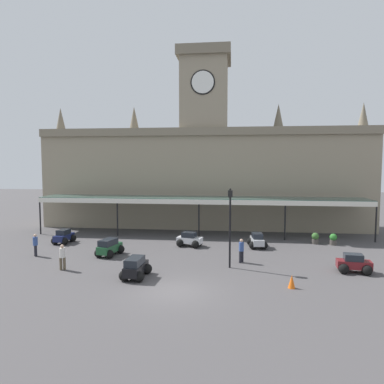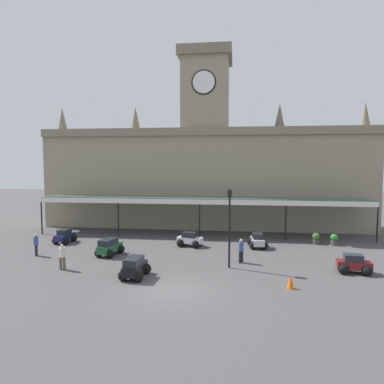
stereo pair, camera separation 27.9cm
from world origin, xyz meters
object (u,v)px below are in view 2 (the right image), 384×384
at_px(pedestrian_crossing_forecourt, 62,256).
at_px(victorian_lamppost, 229,219).
at_px(car_maroon_sedan, 354,265).
at_px(planter_forecourt_centre, 316,238).
at_px(traffic_cone, 291,282).
at_px(car_white_sedan, 190,240).
at_px(car_navy_sedan, 65,237).
at_px(planter_near_kerb, 334,239).
at_px(pedestrian_near_entrance, 241,250).
at_px(car_green_estate, 109,248).
at_px(car_silver_sedan, 257,241).
at_px(car_black_estate, 135,268).
at_px(pedestrian_beside_cars, 36,244).

relative_size(pedestrian_crossing_forecourt, victorian_lamppost, 0.32).
height_order(car_maroon_sedan, planter_forecourt_centre, car_maroon_sedan).
xyz_separation_m(car_maroon_sedan, traffic_cone, (-4.36, -3.33, -0.13)).
relative_size(car_white_sedan, car_maroon_sedan, 1.03).
height_order(car_maroon_sedan, pedestrian_crossing_forecourt, pedestrian_crossing_forecourt).
xyz_separation_m(car_white_sedan, victorian_lamppost, (3.37, -5.66, 2.75)).
bearing_deg(car_navy_sedan, planter_near_kerb, 4.89).
bearing_deg(pedestrian_near_entrance, car_green_estate, 175.47).
bearing_deg(planter_near_kerb, car_green_estate, -162.67).
xyz_separation_m(car_green_estate, car_maroon_sedan, (16.78, -2.20, -0.06)).
height_order(car_silver_sedan, car_maroon_sedan, same).
distance_m(car_black_estate, car_maroon_sedan, 13.67).
distance_m(car_black_estate, planter_forecourt_centre, 16.61).
height_order(car_black_estate, planter_forecourt_centre, car_black_estate).
relative_size(pedestrian_beside_cars, planter_near_kerb, 1.74).
height_order(car_navy_sedan, pedestrian_beside_cars, pedestrian_beside_cars).
bearing_deg(car_white_sedan, pedestrian_beside_cars, -158.19).
height_order(car_white_sedan, planter_near_kerb, car_white_sedan).
bearing_deg(car_silver_sedan, car_green_estate, -160.80).
xyz_separation_m(car_green_estate, traffic_cone, (12.42, -5.53, -0.19)).
distance_m(car_maroon_sedan, car_navy_sedan, 22.86).
distance_m(car_black_estate, traffic_cone, 9.10).
relative_size(pedestrian_near_entrance, pedestrian_beside_cars, 1.00).
relative_size(car_white_sedan, victorian_lamppost, 0.42).
bearing_deg(car_green_estate, planter_near_kerb, 17.33).
distance_m(car_green_estate, planter_forecourt_centre, 17.19).
relative_size(car_green_estate, planter_forecourt_centre, 2.49).
xyz_separation_m(car_white_sedan, planter_forecourt_centre, (10.60, 2.17, -0.01)).
height_order(car_silver_sedan, victorian_lamppost, victorian_lamppost).
bearing_deg(pedestrian_crossing_forecourt, car_black_estate, -10.59).
distance_m(pedestrian_near_entrance, planter_near_kerb, 10.06).
height_order(pedestrian_crossing_forecourt, pedestrian_beside_cars, same).
height_order(car_black_estate, car_navy_sedan, car_black_estate).
xyz_separation_m(car_white_sedan, pedestrian_beside_cars, (-10.99, -4.40, 0.41)).
height_order(car_black_estate, pedestrian_beside_cars, pedestrian_beside_cars).
distance_m(car_white_sedan, car_navy_sedan, 10.95).
bearing_deg(pedestrian_beside_cars, car_white_sedan, 21.81).
bearing_deg(car_black_estate, pedestrian_near_entrance, 31.94).
xyz_separation_m(car_navy_sedan, pedestrian_near_entrance, (15.12, -4.31, 0.41)).
relative_size(car_green_estate, car_maroon_sedan, 1.12).
bearing_deg(car_black_estate, traffic_cone, -4.81).
xyz_separation_m(pedestrian_near_entrance, planter_near_kerb, (7.86, 6.27, -0.42)).
height_order(car_navy_sedan, planter_near_kerb, car_navy_sedan).
bearing_deg(car_white_sedan, traffic_cone, -53.22).
height_order(car_black_estate, victorian_lamppost, victorian_lamppost).
xyz_separation_m(car_green_estate, pedestrian_crossing_forecourt, (-1.77, -3.81, 0.34)).
bearing_deg(car_black_estate, pedestrian_crossing_forecourt, 169.41).
xyz_separation_m(victorian_lamppost, planter_near_kerb, (8.65, 7.58, -2.76)).
xyz_separation_m(car_silver_sedan, car_black_estate, (-7.80, -8.66, 0.06)).
distance_m(car_green_estate, car_maroon_sedan, 16.93).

